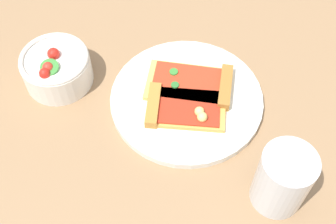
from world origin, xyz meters
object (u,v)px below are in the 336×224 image
Objects in this scene: pizza_slice_near at (196,85)px; salad_bowl at (57,68)px; plate at (187,99)px; pizza_slice_far at (180,108)px; soda_glass at (282,181)px.

salad_bowl reaches higher than pizza_slice_near.
pizza_slice_far reaches higher than plate.
soda_glass is (0.20, 0.07, 0.03)m from pizza_slice_far.
salad_bowl reaches higher than pizza_slice_far.
pizza_slice_near is 1.42× the size of salad_bowl.
salad_bowl is (-0.14, -0.19, 0.03)m from plate.
salad_bowl is (-0.16, -0.17, 0.01)m from pizza_slice_far.
salad_bowl is at bearing -120.79° from pizza_slice_near.
plate is at bearing 53.25° from salad_bowl.
salad_bowl is (-0.13, -0.21, 0.01)m from pizza_slice_near.
pizza_slice_near is 0.25m from salad_bowl.
plate is at bearing -167.93° from soda_glass.
pizza_slice_near is at bearing 127.06° from pizza_slice_far.
salad_bowl is 0.43m from soda_glass.
pizza_slice_far is (0.02, -0.02, 0.01)m from plate.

